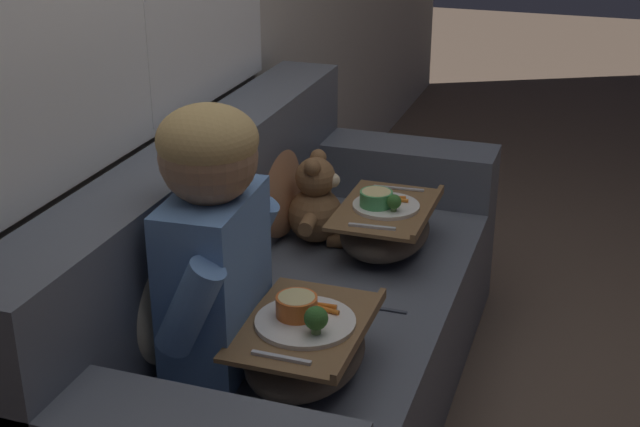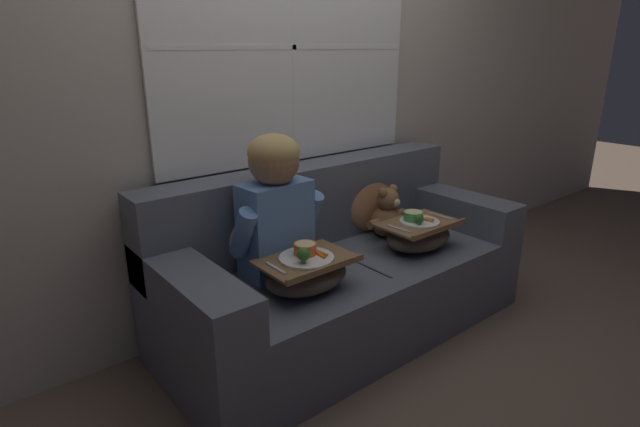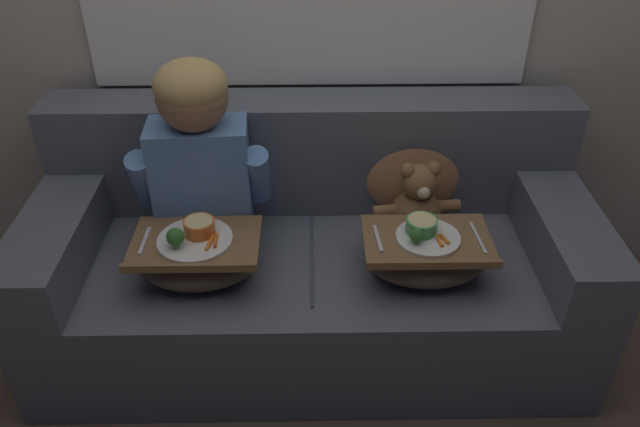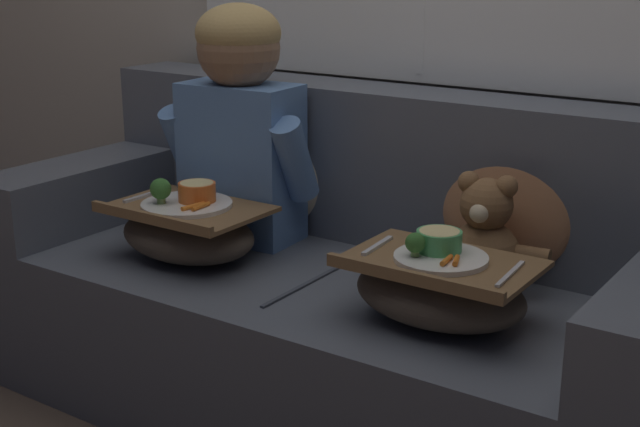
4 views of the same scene
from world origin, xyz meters
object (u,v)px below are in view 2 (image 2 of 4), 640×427
child_figure (275,199)px  teddy_bear (388,215)px  throw_pillow_behind_teddy (370,198)px  lap_tray_teddy (419,234)px  couch (339,272)px  lap_tray_child (307,273)px  throw_pillow_behind_child (260,226)px

child_figure → teddy_bear: child_figure is taller
throw_pillow_behind_teddy → lap_tray_teddy: 0.40m
couch → teddy_bear: couch is taller
couch → child_figure: (-0.38, 0.03, 0.48)m
child_figure → teddy_bear: (0.77, -0.00, -0.24)m
lap_tray_child → lap_tray_teddy: size_ratio=1.00×
teddy_bear → lap_tray_child: 0.80m
child_figure → lap_tray_child: size_ratio=1.60×
teddy_bear → lap_tray_child: size_ratio=0.77×
throw_pillow_behind_child → lap_tray_child: size_ratio=1.01×
throw_pillow_behind_child → teddy_bear: 0.78m
child_figure → lap_tray_teddy: 0.85m
couch → lap_tray_teddy: bearing=-28.9°
teddy_bear → lap_tray_teddy: 0.24m
child_figure → lap_tray_child: 0.37m
lap_tray_child → couch: bearing=28.9°
throw_pillow_behind_teddy → lap_tray_child: bearing=-153.5°
throw_pillow_behind_teddy → child_figure: child_figure is taller
throw_pillow_behind_teddy → teddy_bear: 0.16m
throw_pillow_behind_child → lap_tray_teddy: 0.86m
teddy_bear → lap_tray_teddy: size_ratio=0.77×
throw_pillow_behind_teddy → lap_tray_teddy: throw_pillow_behind_teddy is taller
couch → throw_pillow_behind_child: couch is taller
couch → teddy_bear: (0.38, 0.02, 0.23)m
couch → teddy_bear: 0.45m
lap_tray_teddy → throw_pillow_behind_teddy: bearing=89.9°
couch → throw_pillow_behind_teddy: (0.38, 0.17, 0.30)m
lap_tray_child → lap_tray_teddy: lap_tray_child is taller
throw_pillow_behind_child → throw_pillow_behind_teddy: bearing=0.0°
lap_tray_child → lap_tray_teddy: 0.76m
couch → lap_tray_child: (-0.38, -0.21, 0.19)m
child_figure → teddy_bear: bearing=-0.2°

